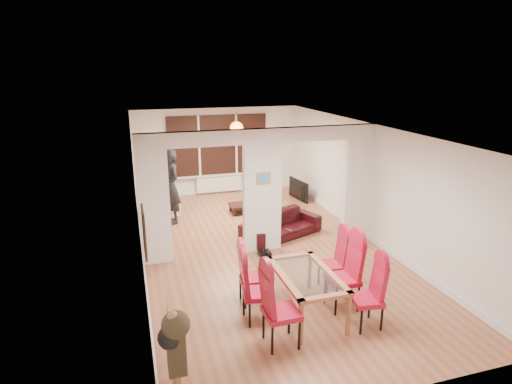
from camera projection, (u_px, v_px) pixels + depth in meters
name	position (u px, v px, depth m)	size (l,w,h in m)	color
floor	(262.00, 249.00, 9.23)	(5.00, 9.00, 0.01)	#9A5D3E
room_walls	(262.00, 191.00, 8.86)	(5.00, 9.00, 2.60)	silver
divider_wall	(262.00, 191.00, 8.86)	(5.00, 0.18, 2.60)	white
bay_window_blinds	(218.00, 145.00, 12.87)	(3.00, 0.08, 1.80)	black
radiator	(219.00, 184.00, 13.18)	(1.40, 0.08, 0.50)	white
pendant_light	(236.00, 128.00, 11.73)	(0.36, 0.36, 0.36)	orange
stair_newel	(171.00, 328.00, 5.51)	(0.40, 1.20, 1.10)	#AA714E
wall_poster	(144.00, 232.00, 5.88)	(0.04, 0.52, 0.67)	gray
pillar_photo	(264.00, 178.00, 8.68)	(0.30, 0.03, 0.25)	#4C8CD8
dining_table	(306.00, 294.00, 6.73)	(0.84, 1.50, 0.70)	#965737
dining_chair_la	(281.00, 307.00, 5.92)	(0.47, 0.47, 1.18)	maroon
dining_chair_lb	(257.00, 289.00, 6.52)	(0.43, 0.43, 1.06)	maroon
dining_chair_lc	(252.00, 274.00, 7.01)	(0.41, 0.41, 1.02)	maroon
dining_chair_ra	(367.00, 295.00, 6.35)	(0.42, 0.42, 1.06)	maroon
dining_chair_rb	(343.00, 274.00, 6.84)	(0.47, 0.47, 1.19)	maroon
dining_chair_rc	(332.00, 261.00, 7.46)	(0.41, 0.41, 1.04)	maroon
sofa	(281.00, 225.00, 9.83)	(1.93, 0.75, 0.56)	black
armchair	(160.00, 206.00, 10.89)	(0.78, 0.76, 0.71)	beige
person	(170.00, 187.00, 10.53)	(0.44, 0.68, 1.86)	black
television	(295.00, 190.00, 12.52)	(0.14, 1.03, 0.59)	black
coffee_table	(250.00, 208.00, 11.51)	(1.08, 0.54, 0.25)	black
bottle	(252.00, 199.00, 11.37)	(0.07, 0.07, 0.30)	#143F19
bowl	(253.00, 203.00, 11.39)	(0.21, 0.21, 0.05)	black
shoes	(265.00, 253.00, 8.89)	(0.23, 0.25, 0.10)	black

